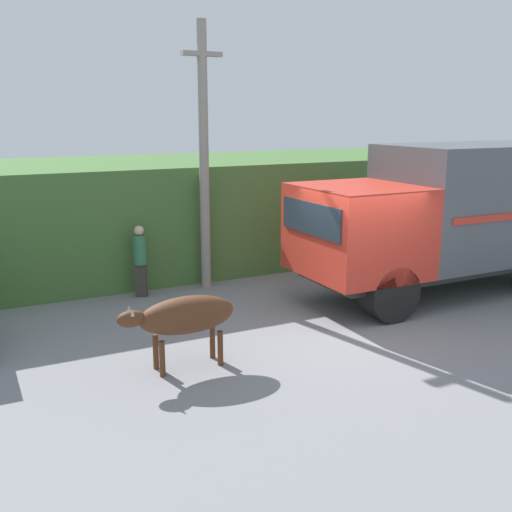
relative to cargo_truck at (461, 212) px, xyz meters
name	(u,v)px	position (x,y,z in m)	size (l,w,h in m)	color
ground_plane	(355,323)	(-3.34, -0.79, -1.81)	(60.00, 60.00, 0.00)	gray
hillside_embankment	(222,207)	(-3.34, 5.63, -0.44)	(32.00, 5.04, 2.73)	#426B33
cargo_truck	(461,212)	(0.00, 0.00, 0.00)	(7.35, 2.46, 3.27)	#2D2D2D
brown_cow	(185,316)	(-6.97, -1.29, -0.96)	(1.88, 0.59, 1.16)	#512D19
pedestrian_on_hill	(140,257)	(-6.53, 2.74, -0.93)	(0.38, 0.38, 1.58)	#38332D
utility_pole	(204,154)	(-4.97, 2.82, 1.24)	(0.90, 0.22, 5.87)	gray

